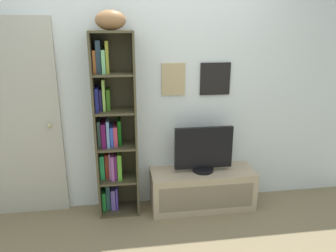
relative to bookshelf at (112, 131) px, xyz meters
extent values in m
cube|color=silver|center=(0.41, 0.15, 0.35)|extent=(4.80, 0.06, 2.45)
cube|color=tan|center=(0.63, 0.11, 0.48)|extent=(0.23, 0.02, 0.32)
cube|color=slate|center=(0.63, 0.10, 0.48)|extent=(0.18, 0.01, 0.27)
cube|color=black|center=(1.06, 0.11, 0.47)|extent=(0.31, 0.02, 0.33)
cube|color=#BFBE99|center=(1.06, 0.10, 0.47)|extent=(0.26, 0.01, 0.28)
cube|color=#48402B|center=(-0.15, -0.03, 0.04)|extent=(0.02, 0.30, 1.83)
cube|color=#48402B|center=(0.23, -0.03, 0.04)|extent=(0.02, 0.30, 1.83)
cube|color=#48402B|center=(0.04, 0.11, 0.04)|extent=(0.40, 0.01, 1.83)
cube|color=#48402B|center=(0.04, -0.03, -0.86)|extent=(0.36, 0.29, 0.02)
cube|color=#48402B|center=(0.04, -0.03, -0.51)|extent=(0.36, 0.29, 0.02)
cube|color=#48402B|center=(0.04, -0.03, -0.15)|extent=(0.36, 0.29, 0.02)
cube|color=#48402B|center=(0.04, -0.03, 0.21)|extent=(0.36, 0.29, 0.02)
cube|color=#48402B|center=(0.04, -0.03, 0.57)|extent=(0.36, 0.29, 0.02)
cube|color=#48402B|center=(0.04, -0.03, 0.94)|extent=(0.36, 0.29, 0.02)
cube|color=#258E38|center=(-0.12, 0.02, -0.75)|extent=(0.04, 0.18, 0.21)
cube|color=#30575B|center=(-0.07, 0.03, -0.72)|extent=(0.04, 0.16, 0.27)
cube|color=#6C55AF|center=(-0.02, 0.02, -0.74)|extent=(0.04, 0.18, 0.23)
cube|color=#4F3EB5|center=(0.01, 0.01, -0.73)|extent=(0.02, 0.18, 0.25)
cube|color=green|center=(-0.11, 0.02, -0.37)|extent=(0.04, 0.17, 0.25)
cube|color=maroon|center=(-0.07, 0.02, -0.37)|extent=(0.04, 0.16, 0.26)
cube|color=#A46A9A|center=(-0.04, 0.01, -0.36)|extent=(0.02, 0.20, 0.28)
cube|color=#974D99|center=(-0.01, -0.01, -0.36)|extent=(0.03, 0.23, 0.26)
cube|color=#6E276F|center=(0.02, 0.01, -0.37)|extent=(0.02, 0.20, 0.26)
cube|color=#539E2A|center=(0.06, 0.00, -0.36)|extent=(0.04, 0.22, 0.27)
cube|color=#487065|center=(-0.12, 0.01, -0.01)|extent=(0.03, 0.20, 0.26)
cube|color=#520E41|center=(-0.08, -0.01, -0.02)|extent=(0.04, 0.24, 0.24)
cube|color=#688DC2|center=(-0.04, -0.01, -0.01)|extent=(0.03, 0.23, 0.27)
cube|color=blue|center=(0.00, 0.00, -0.04)|extent=(0.03, 0.21, 0.20)
cube|color=#B13A50|center=(0.03, 0.00, -0.04)|extent=(0.04, 0.21, 0.20)
cube|color=#0E5D10|center=(0.07, 0.02, -0.01)|extent=(0.03, 0.18, 0.25)
cube|color=navy|center=(-0.12, -0.01, 0.33)|extent=(0.03, 0.24, 0.23)
cube|color=navy|center=(-0.09, 0.02, 0.32)|extent=(0.02, 0.17, 0.20)
cube|color=#95C852|center=(-0.06, 0.01, 0.37)|extent=(0.03, 0.19, 0.30)
cube|color=#386817|center=(-0.02, 0.03, 0.32)|extent=(0.04, 0.15, 0.20)
cube|color=#C76C33|center=(-0.12, 0.01, 0.68)|extent=(0.03, 0.19, 0.21)
cube|color=#2D4556|center=(-0.08, 0.01, 0.72)|extent=(0.04, 0.19, 0.29)
cube|color=#6EB576|center=(-0.04, -0.01, 0.68)|extent=(0.03, 0.23, 0.21)
cube|color=olive|center=(-0.01, 0.00, 0.72)|extent=(0.03, 0.22, 0.29)
ellipsoid|color=olive|center=(0.04, -0.03, 1.04)|extent=(0.29, 0.21, 0.18)
cube|color=tan|center=(0.91, -0.08, -0.67)|extent=(1.08, 0.39, 0.42)
cube|color=#7D6E59|center=(0.91, -0.27, -0.67)|extent=(0.97, 0.01, 0.27)
cylinder|color=black|center=(0.91, -0.08, -0.44)|extent=(0.22, 0.22, 0.04)
cube|color=black|center=(0.91, -0.08, -0.20)|extent=(0.60, 0.04, 0.44)
cube|color=#2F3149|center=(0.91, -0.09, -0.20)|extent=(0.56, 0.01, 0.40)
cube|color=#B4AEA0|center=(-0.94, 0.09, 0.11)|extent=(0.90, 0.04, 1.96)
cube|color=gray|center=(-0.94, 0.08, 0.50)|extent=(0.57, 0.01, 0.70)
cube|color=gray|center=(-0.94, 0.08, -0.32)|extent=(0.57, 0.01, 0.70)
sphere|color=tan|center=(-0.60, 0.05, 0.07)|extent=(0.04, 0.04, 0.04)
camera|label=1|loc=(0.11, -3.11, 1.01)|focal=34.95mm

